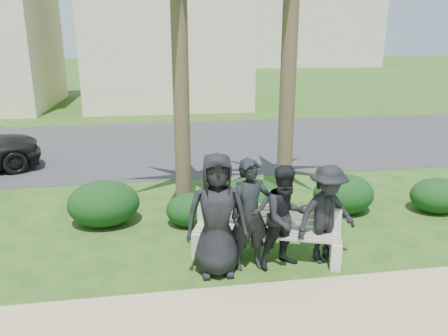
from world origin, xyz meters
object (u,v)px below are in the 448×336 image
Objects in this scene: man_a at (217,215)px; park_bench at (265,236)px; man_b at (250,215)px; man_d at (327,214)px; man_c at (286,217)px.

park_bench is at bearing 24.60° from man_a.
man_d is (1.21, -0.00, -0.07)m from man_b.
man_c is at bearing 171.11° from man_d.
park_bench is 1.44× the size of man_b.
man_d is (0.67, 0.05, -0.02)m from man_c.
man_d is at bearing 2.85° from park_bench.
man_c is at bearing 3.50° from man_a.
man_c is 1.03× the size of man_d.
man_c reaches higher than man_d.
park_bench is 0.59m from man_c.
park_bench is at bearing 33.58° from man_b.
man_c is (1.05, 0.04, -0.12)m from man_a.
park_bench is at bearing 150.06° from man_d.
man_a is (-0.83, -0.35, 0.56)m from park_bench.
man_a reaches higher than man_c.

